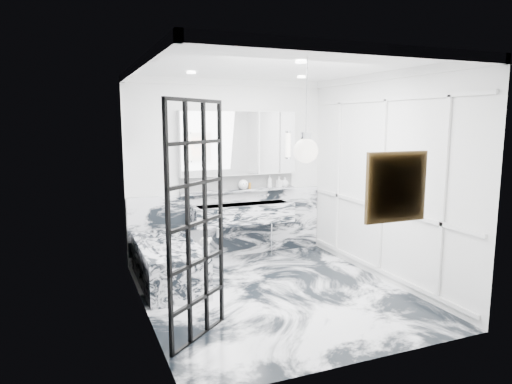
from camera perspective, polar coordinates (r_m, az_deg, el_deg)
name	(u,v)px	position (r m, az deg, el deg)	size (l,w,h in m)	color
floor	(275,294)	(5.92, 2.44, -12.58)	(3.60, 3.60, 0.00)	white
ceiling	(277,66)	(5.55, 2.63, 15.42)	(3.60, 3.60, 0.00)	white
wall_back	(228,170)	(7.23, -3.47, 2.78)	(3.60, 3.60, 0.00)	white
wall_front	(364,211)	(4.03, 13.34, -2.35)	(3.60, 3.60, 0.00)	white
wall_left	(143,192)	(5.11, -13.98, -0.01)	(3.60, 3.60, 0.00)	white
wall_right	(384,178)	(6.40, 15.66, 1.67)	(3.60, 3.60, 0.00)	white
marble_clad_back	(229,224)	(7.35, -3.34, -4.04)	(3.18, 0.05, 1.05)	white
marble_clad_left	(144,197)	(5.12, -13.79, -0.67)	(0.02, 3.56, 2.68)	white
panel_molding	(382,186)	(6.40, 15.48, 0.78)	(0.03, 3.40, 2.30)	white
soap_bottle_a	(270,181)	(7.41, 1.72, 1.33)	(0.08, 0.08, 0.20)	#8C5919
soap_bottle_b	(279,182)	(7.48, 2.90, 1.28)	(0.08, 0.08, 0.17)	#4C4C51
soap_bottle_c	(285,182)	(7.53, 3.62, 1.27)	(0.13, 0.13, 0.16)	silver
face_pot	(243,185)	(7.24, -1.61, 0.94)	(0.16, 0.16, 0.16)	white
amber_bottle	(250,186)	(7.29, -0.79, 0.79)	(0.04, 0.04, 0.10)	#8C5919
flower_vase	(206,251)	(5.58, -6.28, -7.36)	(0.09, 0.09, 0.12)	silver
crittall_door	(197,223)	(4.49, -7.42, -3.91)	(0.88, 0.04, 2.36)	black
artwork	(396,187)	(4.25, 17.12, 0.61)	(0.53, 0.05, 0.53)	#BC4613
pendant_light	(306,151)	(4.23, 6.23, 5.14)	(0.23, 0.23, 0.23)	white
trough_sink	(243,214)	(7.15, -1.64, -2.71)	(1.60, 0.45, 0.30)	silver
ledge	(239,191)	(7.24, -2.12, 0.17)	(1.90, 0.14, 0.04)	silver
subway_tile	(238,182)	(7.28, -2.29, 1.29)	(1.90, 0.03, 0.23)	white
mirror_cabinet	(239,143)	(7.17, -2.16, 6.11)	(1.90, 0.16, 1.00)	white
sconce_left	(189,147)	(6.84, -8.37, 5.55)	(0.07, 0.07, 0.40)	white
sconce_right	(289,145)	(7.41, 4.09, 5.87)	(0.07, 0.07, 0.40)	white
bathtub	(168,263)	(6.30, -10.94, -8.76)	(0.75, 1.65, 0.55)	silver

